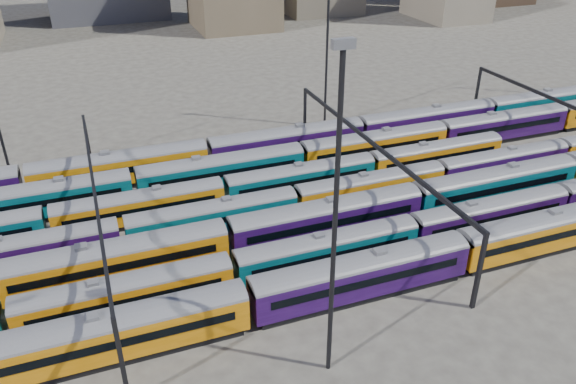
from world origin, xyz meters
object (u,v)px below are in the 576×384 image
object	(u,v)px
rake_2	(115,257)
rake_0	(549,227)
rake_1	(328,247)
mast_2	(335,215)

from	to	relation	value
rake_2	rake_0	bearing A→B (deg)	-13.46
rake_1	rake_2	world-z (taller)	rake_2
mast_2	rake_2	bearing A→B (deg)	129.81
rake_0	mast_2	distance (m)	30.62
rake_0	rake_2	bearing A→B (deg)	166.54
rake_1	mast_2	world-z (taller)	mast_2
rake_0	rake_2	xyz separation A→B (m)	(-41.78, 10.00, 0.03)
rake_0	rake_2	distance (m)	42.96
rake_2	mast_2	distance (m)	24.80
rake_2	mast_2	world-z (taller)	mast_2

